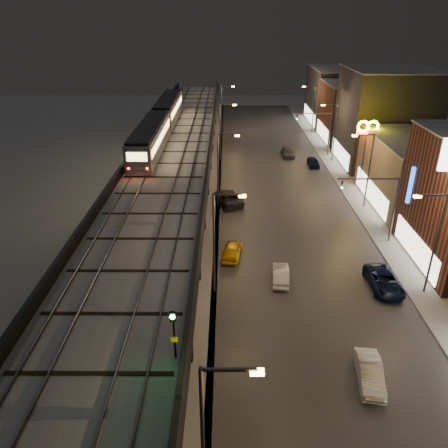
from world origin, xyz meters
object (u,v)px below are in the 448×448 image
object	(u,v)px
car_onc_dark	(384,281)
car_onc_white	(288,153)
subway_train	(160,122)
car_taxi	(232,251)
car_onc_silver	(370,374)
car_mid_silver	(228,198)
car_near_white	(281,275)
car_onc_red	(313,162)
rail_signal	(173,326)

from	to	relation	value
car_onc_dark	car_onc_white	bearing A→B (deg)	95.07
subway_train	car_taxi	xyz separation A→B (m)	(9.35, -21.32, -7.53)
car_onc_silver	car_onc_white	world-z (taller)	car_onc_silver
car_mid_silver	subway_train	bearing A→B (deg)	-61.64
car_near_white	subway_train	bearing A→B (deg)	-56.73
car_near_white	car_mid_silver	distance (m)	17.91
car_near_white	car_onc_dark	distance (m)	8.74
car_taxi	car_mid_silver	distance (m)	13.19
car_mid_silver	car_onc_white	xyz separation A→B (m)	(9.78, 19.40, -0.11)
car_mid_silver	car_onc_red	distance (m)	19.43
car_onc_silver	car_onc_red	xyz separation A→B (m)	(4.17, 43.32, -0.02)
car_near_white	car_onc_dark	xyz separation A→B (m)	(8.68, -1.08, 0.07)
subway_train	car_onc_red	distance (m)	24.17
subway_train	car_onc_red	bearing A→B (deg)	15.76
subway_train	car_near_white	xyz separation A→B (m)	(13.56, -25.46, -7.59)
subway_train	rail_signal	world-z (taller)	subway_train
car_onc_white	car_onc_red	xyz separation A→B (m)	(3.30, -5.03, 0.01)
car_onc_silver	rail_signal	bearing A→B (deg)	-149.18
car_mid_silver	car_onc_red	world-z (taller)	car_mid_silver
subway_train	car_mid_silver	xyz separation A→B (m)	(9.01, -8.13, -7.49)
car_onc_white	car_onc_red	world-z (taller)	car_onc_red
car_onc_silver	car_onc_dark	world-z (taller)	car_onc_dark
car_taxi	car_onc_silver	xyz separation A→B (m)	(8.57, -15.76, -0.03)
car_near_white	car_onc_silver	bearing A→B (deg)	115.77
car_onc_red	subway_train	bearing A→B (deg)	-164.59
rail_signal	car_taxi	world-z (taller)	rail_signal
car_mid_silver	car_onc_dark	world-z (taller)	car_mid_silver
car_onc_dark	car_onc_white	xyz separation A→B (m)	(-3.45, 37.81, -0.07)
car_onc_white	car_onc_dark	bearing A→B (deg)	-87.59
subway_train	car_onc_silver	size ratio (longest dim) A/B	8.06
car_onc_silver	car_taxi	bearing A→B (deg)	125.73
car_onc_silver	car_onc_dark	size ratio (longest dim) A/B	0.80
car_onc_silver	car_near_white	bearing A→B (deg)	117.73
subway_train	rail_signal	distance (m)	42.61
rail_signal	subway_train	bearing A→B (deg)	98.64
car_taxi	car_mid_silver	bearing A→B (deg)	-79.93
car_near_white	car_mid_silver	size ratio (longest dim) A/B	0.72
rail_signal	car_mid_silver	size ratio (longest dim) A/B	0.50
car_onc_red	car_onc_white	bearing A→B (deg)	122.90
car_onc_dark	car_near_white	bearing A→B (deg)	172.75
car_taxi	subway_train	bearing A→B (deg)	-57.73
rail_signal	car_onc_silver	bearing A→B (deg)	23.63
car_onc_dark	car_onc_red	xyz separation A→B (m)	(-0.15, 32.78, -0.06)
rail_signal	car_onc_silver	distance (m)	14.83
car_onc_white	car_onc_red	bearing A→B (deg)	-59.55
car_onc_red	car_onc_dark	bearing A→B (deg)	-90.09
car_taxi	car_onc_dark	world-z (taller)	car_onc_dark
car_taxi	car_onc_dark	distance (m)	13.91
car_onc_silver	car_onc_white	bearing A→B (deg)	96.16
car_taxi	car_onc_red	distance (m)	30.36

